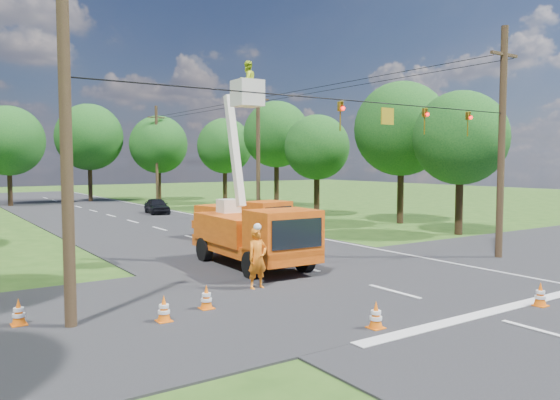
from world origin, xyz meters
TOP-DOWN VIEW (x-y plane):
  - ground at (0.00, 20.00)m, footprint 140.00×140.00m
  - road_main at (0.00, 20.00)m, footprint 12.00×100.00m
  - road_cross at (0.00, 2.00)m, footprint 56.00×10.00m
  - stop_bar at (0.00, -3.20)m, footprint 9.00×0.45m
  - edge_line at (5.60, 20.00)m, footprint 0.12×90.00m
  - bucket_truck at (-1.49, 6.21)m, footprint 2.84×6.67m
  - second_truck at (1.93, 12.94)m, footprint 3.24×6.14m
  - ground_worker at (-3.37, 2.90)m, footprint 0.80×0.57m
  - distant_car at (3.69, 29.85)m, footprint 2.05×3.95m
  - traffic_cone_0 at (-3.19, -2.46)m, footprint 0.38×0.38m
  - traffic_cone_1 at (2.27, -3.58)m, footprint 0.38×0.38m
  - traffic_cone_2 at (1.54, 8.18)m, footprint 0.38×0.38m
  - traffic_cone_3 at (1.98, 11.03)m, footprint 0.38×0.38m
  - traffic_cone_4 at (-5.90, 1.57)m, footprint 0.38×0.38m
  - traffic_cone_5 at (-7.38, 1.08)m, footprint 0.38×0.38m
  - traffic_cone_6 at (-10.58, 2.86)m, footprint 0.38×0.38m
  - traffic_cone_7 at (3.79, 17.53)m, footprint 0.38×0.38m
  - pole_right_near at (8.50, 2.00)m, footprint 1.80×0.30m
  - pole_right_mid at (8.50, 22.00)m, footprint 1.80×0.30m
  - pole_right_far at (8.50, 42.00)m, footprint 1.80×0.30m
  - pole_left at (-9.50, 2.00)m, footprint 0.30×0.30m
  - signal_span at (2.23, 1.99)m, footprint 18.00×0.29m
  - tree_right_a at (13.50, 8.00)m, footprint 5.40×5.40m
  - tree_right_b at (15.00, 14.00)m, footprint 6.40×6.40m
  - tree_right_c at (13.20, 21.00)m, footprint 5.00×5.00m
  - tree_right_d at (14.80, 29.00)m, footprint 6.00×6.00m
  - tree_right_e at (13.80, 37.00)m, footprint 5.60×5.60m
  - tree_far_a at (-5.00, 45.00)m, footprint 6.60×6.60m
  - tree_far_b at (3.00, 47.00)m, footprint 7.00×7.00m
  - tree_far_c at (9.50, 44.00)m, footprint 6.20×6.20m

SIDE VIEW (x-z plane):
  - ground at x=0.00m, z-range 0.00..0.00m
  - road_main at x=0.00m, z-range -0.03..0.03m
  - road_cross at x=0.00m, z-range -0.04..0.04m
  - stop_bar at x=0.00m, z-range -0.01..0.01m
  - edge_line at x=5.60m, z-range -0.01..0.01m
  - traffic_cone_0 at x=-3.19m, z-range 0.00..0.71m
  - traffic_cone_1 at x=2.27m, z-range 0.00..0.71m
  - traffic_cone_2 at x=1.54m, z-range 0.00..0.71m
  - traffic_cone_3 at x=1.98m, z-range 0.00..0.71m
  - traffic_cone_4 at x=-5.90m, z-range 0.00..0.71m
  - traffic_cone_5 at x=-7.38m, z-range 0.00..0.71m
  - traffic_cone_6 at x=-10.58m, z-range 0.00..0.71m
  - traffic_cone_7 at x=3.79m, z-range 0.00..0.71m
  - distant_car at x=3.69m, z-range 0.00..1.29m
  - ground_worker at x=-3.37m, z-range 0.00..2.05m
  - second_truck at x=1.93m, z-range 0.04..2.23m
  - bucket_truck at x=-1.49m, z-range -2.39..5.83m
  - pole_left at x=-9.50m, z-range 0.00..9.00m
  - pole_right_near at x=8.50m, z-range 0.11..10.11m
  - pole_right_mid at x=8.50m, z-range 0.11..10.11m
  - pole_right_far at x=8.50m, z-range 0.11..10.11m
  - tree_right_c at x=13.20m, z-range 1.40..9.23m
  - tree_right_a at x=13.50m, z-range 1.42..9.70m
  - tree_right_e at x=13.80m, z-range 1.50..10.12m
  - signal_span at x=2.23m, z-range 5.34..6.41m
  - tree_far_c at x=9.50m, z-range 1.47..10.65m
  - tree_far_a at x=-5.00m, z-range 1.44..10.94m
  - tree_right_b at x=15.00m, z-range 1.61..11.26m
  - tree_right_d at x=14.80m, z-range 1.83..11.53m
  - tree_far_b at x=3.00m, z-range 1.65..11.97m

